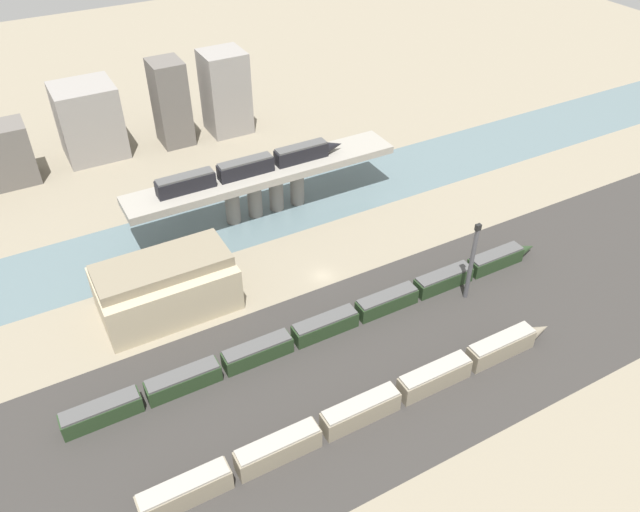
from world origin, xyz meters
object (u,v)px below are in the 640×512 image
Objects in this scene: train_yard_mid at (333,323)px; signal_tower at (472,262)px; train_on_bridge at (253,166)px; warehouse_building at (166,285)px; train_yard_near at (369,407)px.

train_yard_mid is 27.46m from signal_tower.
train_on_bridge is 1.78× the size of warehouse_building.
signal_tower is (26.28, -4.40, 6.65)m from train_yard_mid.
train_on_bridge is 0.59× the size of train_yard_near.
warehouse_building reaches higher than train_yard_mid.
signal_tower is (49.76, -24.33, 3.27)m from warehouse_building.
train_on_bridge is at bearing 82.64° from train_yard_near.
train_yard_mid is at bearing 170.49° from signal_tower.
train_yard_near is at bearing -63.99° from warehouse_building.
train_on_bridge reaches higher than train_yard_near.
train_yard_near reaches higher than train_yard_mid.
signal_tower is at bearing 25.23° from train_yard_near.
warehouse_building reaches higher than train_yard_near.
signal_tower reaches higher than train_yard_near.
warehouse_building is (-23.48, 19.93, 3.38)m from train_yard_mid.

